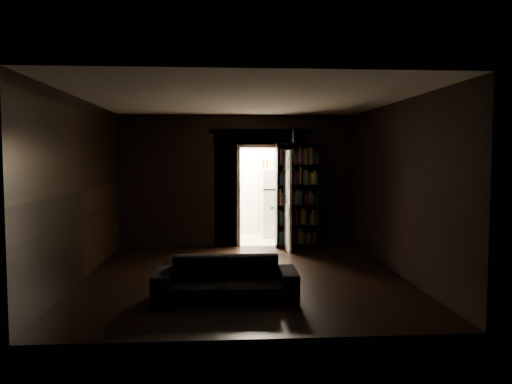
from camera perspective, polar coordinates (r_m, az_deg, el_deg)
ground at (r=8.07m, az=-1.41°, el=-9.64°), size 5.50×5.50×0.00m
room_walls at (r=8.91m, az=-1.81°, el=2.58°), size 5.02×5.61×2.84m
kitchen_alcove at (r=11.76m, az=0.16°, el=0.62°), size 2.20×1.80×2.60m
sofa at (r=6.76m, az=-3.49°, el=-9.13°), size 1.92×0.86×0.73m
bookshelf at (r=10.54m, az=4.75°, el=-0.38°), size 0.95×0.51×2.20m
refrigerator at (r=11.99m, az=2.43°, el=-1.16°), size 0.92×0.88×1.65m
door at (r=10.27m, az=3.53°, el=-0.91°), size 0.09×0.85×2.05m
figurine at (r=10.49m, az=4.25°, el=6.35°), size 0.11×0.11×0.27m
bottles at (r=11.96m, az=2.08°, el=3.42°), size 0.64×0.32×0.26m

